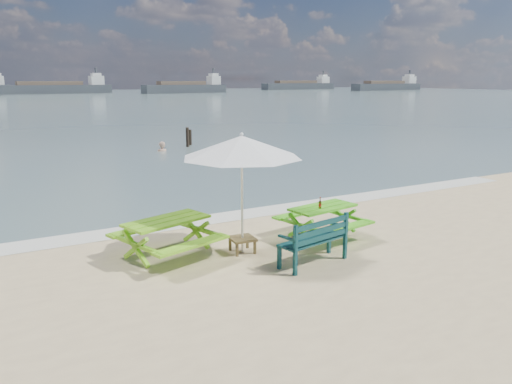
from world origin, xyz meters
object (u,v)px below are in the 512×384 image
picnic_table_right (322,223)px  patio_umbrella (242,147)px  side_table (242,244)px  beer_bottle (320,205)px  park_bench (313,250)px  swimmer (162,159)px  picnic_table_left (167,239)px

picnic_table_right → patio_umbrella: 2.79m
side_table → beer_bottle: size_ratio=2.12×
park_bench → side_table: (-0.92, 1.27, -0.12)m
side_table → swimmer: swimmer is taller
beer_bottle → patio_umbrella: bearing=175.2°
picnic_table_right → side_table: picnic_table_right is taller
picnic_table_left → park_bench: park_bench is taller
beer_bottle → side_table: bearing=175.2°
park_bench → patio_umbrella: size_ratio=0.58×
picnic_table_left → park_bench: bearing=-35.5°
patio_umbrella → swimmer: size_ratio=1.48×
patio_umbrella → swimmer: (3.45, 15.43, -2.68)m
picnic_table_left → park_bench: 2.96m
picnic_table_right → beer_bottle: 0.52m
swimmer → park_bench: bearing=-98.6°
park_bench → swimmer: size_ratio=0.86×
picnic_table_right → park_bench: 1.68m
park_bench → swimmer: park_bench is taller
picnic_table_left → picnic_table_right: bearing=-7.8°
park_bench → side_table: park_bench is taller
side_table → patio_umbrella: bearing=-135.0°
picnic_table_left → picnic_table_right: 3.59m
park_bench → patio_umbrella: (-0.92, 1.27, 1.96)m
patio_umbrella → picnic_table_left: bearing=163.5°
picnic_table_left → beer_bottle: (3.38, -0.60, 0.45)m
picnic_table_left → side_table: bearing=-16.5°
picnic_table_left → patio_umbrella: patio_umbrella is taller
side_table → picnic_table_left: bearing=163.5°
side_table → swimmer: size_ratio=0.30×
beer_bottle → picnic_table_right: bearing=33.6°
picnic_table_right → swimmer: (1.39, 15.47, -0.80)m
picnic_table_right → swimmer: picnic_table_right is taller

